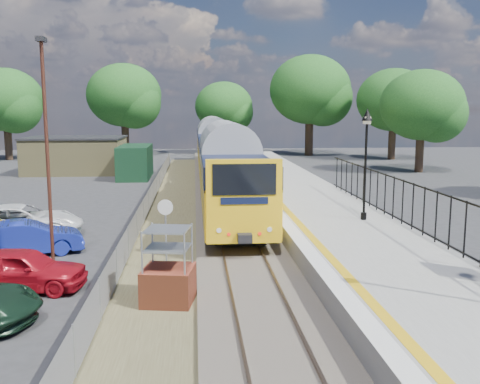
{
  "coord_description": "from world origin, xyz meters",
  "views": [
    {
      "loc": [
        -1.72,
        -15.41,
        5.45
      ],
      "look_at": [
        0.18,
        6.85,
        2.0
      ],
      "focal_mm": 40.0,
      "sensor_mm": 36.0,
      "label": 1
    }
  ],
  "objects": [
    {
      "name": "brick_plinth",
      "position": [
        -2.5,
        -0.81,
        1.07
      ],
      "size": [
        1.58,
        1.58,
        2.22
      ],
      "rotation": [
        0.0,
        0.0,
        -0.17
      ],
      "color": "#974226",
      "rests_on": "ground"
    },
    {
      "name": "victorian_lamp_north",
      "position": [
        5.3,
        6.0,
        4.3
      ],
      "size": [
        0.44,
        0.44,
        4.6
      ],
      "color": "black",
      "rests_on": "platform"
    },
    {
      "name": "ground",
      "position": [
        0.0,
        0.0,
        0.0
      ],
      "size": [
        120.0,
        120.0,
        0.0
      ],
      "primitive_type": "plane",
      "color": "#2D2D30",
      "rests_on": "ground"
    },
    {
      "name": "tree_line",
      "position": [
        1.4,
        42.0,
        6.61
      ],
      "size": [
        56.8,
        43.8,
        11.88
      ],
      "color": "#332319",
      "rests_on": "ground"
    },
    {
      "name": "train",
      "position": [
        0.0,
        23.48,
        2.34
      ],
      "size": [
        2.82,
        40.83,
        3.51
      ],
      "color": "yellow",
      "rests_on": "ground"
    },
    {
      "name": "track_bed",
      "position": [
        -0.47,
        9.67,
        0.09
      ],
      "size": [
        5.9,
        80.0,
        0.29
      ],
      "color": "#473F38",
      "rests_on": "ground"
    },
    {
      "name": "car_blue",
      "position": [
        -8.04,
        4.83,
        0.66
      ],
      "size": [
        4.24,
        2.55,
        1.32
      ],
      "primitive_type": "imported",
      "rotation": [
        0.0,
        0.0,
        1.88
      ],
      "color": "navy",
      "rests_on": "ground"
    },
    {
      "name": "car_white",
      "position": [
        -9.19,
        7.7,
        0.72
      ],
      "size": [
        5.45,
        3.06,
        1.44
      ],
      "primitive_type": "imported",
      "rotation": [
        0.0,
        0.0,
        1.71
      ],
      "color": "white",
      "rests_on": "ground"
    },
    {
      "name": "platform",
      "position": [
        4.2,
        8.0,
        0.45
      ],
      "size": [
        5.0,
        70.0,
        0.9
      ],
      "primitive_type": "cube",
      "color": "gray",
      "rests_on": "ground"
    },
    {
      "name": "car_red",
      "position": [
        -7.0,
        0.77,
        0.66
      ],
      "size": [
        4.02,
        2.0,
        1.32
      ],
      "primitive_type": "imported",
      "rotation": [
        0.0,
        0.0,
        1.45
      ],
      "color": "#B0101D",
      "rests_on": "ground"
    },
    {
      "name": "outbuilding",
      "position": [
        -10.91,
        31.21,
        1.52
      ],
      "size": [
        10.8,
        10.1,
        3.12
      ],
      "color": "#928652",
      "rests_on": "ground"
    },
    {
      "name": "platform_edge",
      "position": [
        2.14,
        8.0,
        0.9
      ],
      "size": [
        0.9,
        70.0,
        0.01
      ],
      "color": "silver",
      "rests_on": "platform"
    },
    {
      "name": "palisade_fence",
      "position": [
        6.55,
        2.24,
        1.84
      ],
      "size": [
        0.12,
        26.0,
        2.0
      ],
      "color": "black",
      "rests_on": "platform"
    },
    {
      "name": "speed_sign",
      "position": [
        -2.7,
        1.96,
        1.7
      ],
      "size": [
        0.51,
        0.14,
        2.54
      ],
      "rotation": [
        0.0,
        0.0,
        -0.18
      ],
      "color": "#999EA3",
      "rests_on": "ground"
    },
    {
      "name": "carpark_lamp",
      "position": [
        -6.48,
        2.34,
        4.35
      ],
      "size": [
        0.25,
        0.5,
        7.71
      ],
      "color": "#432016",
      "rests_on": "ground"
    },
    {
      "name": "wire_fence",
      "position": [
        -4.2,
        12.0,
        0.6
      ],
      "size": [
        0.06,
        52.0,
        1.2
      ],
      "color": "#999EA3",
      "rests_on": "ground"
    }
  ]
}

